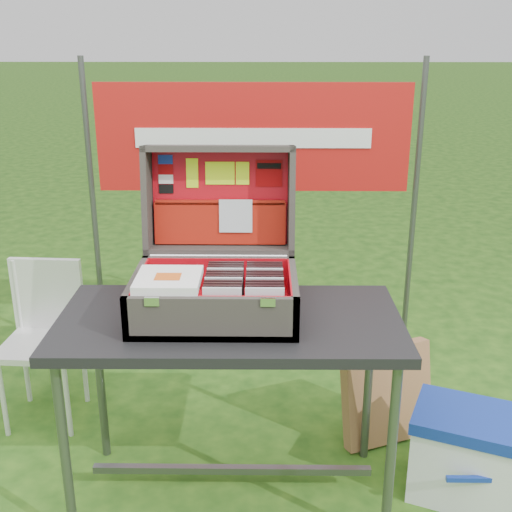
{
  "coord_description": "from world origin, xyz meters",
  "views": [
    {
      "loc": [
        0.06,
        -2.19,
        1.81
      ],
      "look_at": [
        0.03,
        0.1,
        1.01
      ],
      "focal_mm": 45.0,
      "sensor_mm": 36.0,
      "label": 1
    }
  ],
  "objects_px": {
    "suitcase": "(215,238)",
    "cooler": "(466,454)",
    "cardboard_box": "(387,394)",
    "chair": "(41,347)",
    "table": "(231,410)"
  },
  "relations": [
    {
      "from": "cooler",
      "to": "chair",
      "type": "height_order",
      "value": "chair"
    },
    {
      "from": "chair",
      "to": "cardboard_box",
      "type": "relative_size",
      "value": 1.69
    },
    {
      "from": "suitcase",
      "to": "chair",
      "type": "distance_m",
      "value": 1.23
    },
    {
      "from": "table",
      "to": "chair",
      "type": "xyz_separation_m",
      "value": [
        -0.93,
        0.55,
        -0.01
      ]
    },
    {
      "from": "suitcase",
      "to": "cardboard_box",
      "type": "height_order",
      "value": "suitcase"
    },
    {
      "from": "cooler",
      "to": "chair",
      "type": "relative_size",
      "value": 0.55
    },
    {
      "from": "suitcase",
      "to": "chair",
      "type": "xyz_separation_m",
      "value": [
        -0.88,
        0.48,
        -0.71
      ]
    },
    {
      "from": "table",
      "to": "chair",
      "type": "bearing_deg",
      "value": 149.24
    },
    {
      "from": "chair",
      "to": "cardboard_box",
      "type": "bearing_deg",
      "value": -1.48
    },
    {
      "from": "suitcase",
      "to": "cardboard_box",
      "type": "relative_size",
      "value": 1.32
    },
    {
      "from": "table",
      "to": "cardboard_box",
      "type": "bearing_deg",
      "value": 30.0
    },
    {
      "from": "table",
      "to": "cardboard_box",
      "type": "xyz_separation_m",
      "value": [
        0.7,
        0.41,
        -0.17
      ]
    },
    {
      "from": "suitcase",
      "to": "cooler",
      "type": "xyz_separation_m",
      "value": [
        1.01,
        -0.05,
        -0.9
      ]
    },
    {
      "from": "cooler",
      "to": "cardboard_box",
      "type": "height_order",
      "value": "cardboard_box"
    },
    {
      "from": "table",
      "to": "chair",
      "type": "height_order",
      "value": "table"
    }
  ]
}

